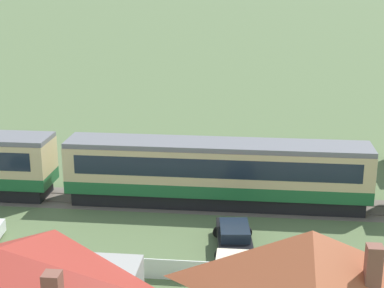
{
  "coord_description": "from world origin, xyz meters",
  "views": [
    {
      "loc": [
        -3.33,
        -35.84,
        14.39
      ],
      "look_at": [
        -7.3,
        0.81,
        3.44
      ],
      "focal_mm": 55.0,
      "sensor_mm": 36.0,
      "label": 1
    }
  ],
  "objects": [
    {
      "name": "ground_plane",
      "position": [
        0.0,
        0.0,
        0.0
      ],
      "size": [
        600.0,
        600.0,
        0.0
      ],
      "primitive_type": "plane",
      "color": "#566B42"
    },
    {
      "name": "passenger_train",
      "position": [
        -5.29,
        -0.95,
        2.29
      ],
      "size": [
        59.81,
        3.02,
        4.12
      ],
      "color": "#1E6033",
      "rests_on": "ground_plane"
    },
    {
      "name": "parked_car_black",
      "position": [
        -4.17,
        -7.12,
        0.65
      ],
      "size": [
        2.48,
        4.58,
        1.39
      ],
      "rotation": [
        0.0,
        0.0,
        1.67
      ],
      "color": "black",
      "rests_on": "ground_plane"
    },
    {
      "name": "railway_track",
      "position": [
        -4.4,
        -0.95,
        0.01
      ],
      "size": [
        97.06,
        3.6,
        0.04
      ],
      "color": "#665B51",
      "rests_on": "ground_plane"
    }
  ]
}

